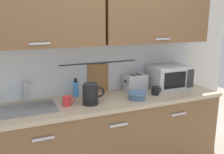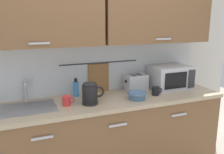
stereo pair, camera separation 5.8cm
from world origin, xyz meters
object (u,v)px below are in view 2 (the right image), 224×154
(microwave, at_px, (170,77))
(mixing_bowl, at_px, (137,95))
(mug_near_sink, at_px, (67,101))
(toaster, at_px, (136,83))
(electric_kettle, at_px, (90,94))
(dish_soap_bottle, at_px, (76,88))
(mug_by_kettle, at_px, (156,91))

(microwave, relative_size, mixing_bowl, 2.15)
(mug_near_sink, relative_size, toaster, 0.47)
(mug_near_sink, height_order, mixing_bowl, mug_near_sink)
(electric_kettle, distance_m, dish_soap_bottle, 0.30)
(microwave, relative_size, mug_by_kettle, 3.83)
(mixing_bowl, bearing_deg, electric_kettle, 175.17)
(electric_kettle, bearing_deg, mug_by_kettle, 0.67)
(mixing_bowl, bearing_deg, dish_soap_bottle, 149.46)
(mixing_bowl, height_order, mug_by_kettle, mug_by_kettle)
(electric_kettle, xyz_separation_m, dish_soap_bottle, (-0.07, 0.29, -0.01))
(microwave, distance_m, toaster, 0.43)
(microwave, relative_size, electric_kettle, 2.03)
(toaster, bearing_deg, mug_near_sink, -167.04)
(microwave, distance_m, mixing_bowl, 0.61)
(electric_kettle, height_order, mug_near_sink, electric_kettle)
(mug_by_kettle, bearing_deg, mug_near_sink, 177.99)
(mug_by_kettle, bearing_deg, toaster, 119.29)
(microwave, relative_size, toaster, 1.80)
(mixing_bowl, relative_size, toaster, 0.84)
(electric_kettle, bearing_deg, mixing_bowl, -4.83)
(microwave, height_order, mixing_bowl, microwave)
(toaster, relative_size, mug_by_kettle, 2.13)
(mixing_bowl, relative_size, mug_by_kettle, 1.78)
(microwave, xyz_separation_m, mug_near_sink, (-1.26, -0.15, -0.09))
(dish_soap_bottle, relative_size, toaster, 0.77)
(toaster, bearing_deg, mug_by_kettle, -60.71)
(microwave, bearing_deg, toaster, 174.13)
(electric_kettle, bearing_deg, toaster, 20.93)
(mixing_bowl, xyz_separation_m, mug_by_kettle, (0.26, 0.05, 0.00))
(dish_soap_bottle, distance_m, mixing_bowl, 0.65)
(dish_soap_bottle, distance_m, toaster, 0.69)
(mixing_bowl, distance_m, toaster, 0.31)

